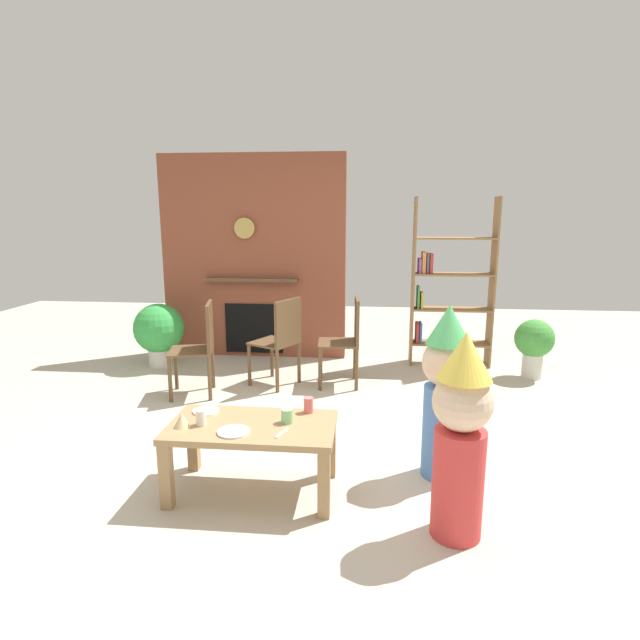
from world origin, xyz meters
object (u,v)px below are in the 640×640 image
Objects in this scene: coffee_table at (252,436)px; birthday_cake_slice at (182,420)px; dining_chair_left at (201,343)px; paper_cup_center at (201,418)px; child_in_pink at (446,388)px; bookshelf at (446,287)px; child_with_cone_hat at (461,431)px; paper_cup_near_right at (287,416)px; paper_plate_rear at (206,411)px; dining_chair_right at (347,336)px; potted_plant_short at (159,330)px; paper_plate_front at (233,432)px; potted_plant_tall at (534,342)px; paper_cup_near_left at (309,405)px; dining_chair_middle at (281,337)px.

birthday_cake_slice is at bearing -168.09° from coffee_table.
paper_cup_center is at bearing 96.00° from dining_chair_left.
child_in_pink is 2.50m from dining_chair_left.
bookshelf is 3.31m from child_with_cone_hat.
paper_plate_rear is at bearing 168.08° from paper_cup_near_right.
birthday_cake_slice is 1.64m from child_with_cone_hat.
child_with_cone_hat is 2.54m from dining_chair_right.
child_with_cone_hat is (0.99, -0.37, 0.11)m from paper_cup_near_right.
coffee_table is at bearing 72.45° from dining_chair_right.
dining_chair_left is 1.24× the size of potted_plant_short.
paper_cup_center is 0.08× the size of child_with_cone_hat.
paper_plate_front is 1.13× the size of paper_plate_rear.
dining_chair_right is 2.00m from potted_plant_tall.
paper_cup_center reaches higher than paper_plate_rear.
child_in_pink is at bearing -97.76° from bookshelf.
potted_plant_short reaches higher than coffee_table.
dining_chair_right is 1.24× the size of potted_plant_short.
potted_plant_tall is 4.11m from potted_plant_short.
child_in_pink is (1.52, 0.37, 0.11)m from paper_cup_center.
paper_cup_center is 0.11× the size of dining_chair_left.
bookshelf is 3.38m from coffee_table.
dining_chair_right is 1.42× the size of potted_plant_tall.
birthday_cake_slice is 2.91m from potted_plant_short.
child_with_cone_hat is 4.06m from potted_plant_short.
paper_plate_rear is at bearing 155.11° from coffee_table.
bookshelf is 19.00× the size of birthday_cake_slice.
dining_chair_right is at bearing 82.26° from paper_cup_near_right.
paper_cup_near_left is at bearing 22.93° from paper_cup_center.
child_in_pink reaches higher than paper_cup_near_right.
dining_chair_left is at bearing 117.77° from coffee_table.
potted_plant_short is (-2.86, 2.87, -0.18)m from child_with_cone_hat.
paper_plate_front is 1.99m from dining_chair_left.
paper_plate_front is at bearing 71.31° from dining_chair_right.
bookshelf is at bearing 65.46° from paper_cup_near_left.
birthday_cake_slice is at bearing 92.46° from dining_chair_left.
bookshelf is 1.42m from dining_chair_right.
child_with_cone_hat is at bearing -96.44° from bookshelf.
paper_plate_rear is 0.15× the size of child_with_cone_hat.
paper_plate_front is at bearing -148.58° from paper_cup_near_right.
dining_chair_right reaches higher than birthday_cake_slice.
coffee_table is 3.03m from potted_plant_short.
dining_chair_left is (-2.46, -1.26, -0.39)m from bookshelf.
dining_chair_middle is 1.59m from potted_plant_short.
potted_plant_tall is at bearing 42.98° from paper_cup_center.
bookshelf is 3.00× the size of potted_plant_tall.
potted_plant_tall is at bearing 47.96° from paper_cup_near_right.
paper_cup_near_left is 1.01× the size of birthday_cake_slice.
dining_chair_right reaches higher than paper_cup_near_left.
birthday_cake_slice is (-0.74, -0.31, -0.01)m from paper_cup_near_left.
potted_plant_tall is (0.87, -0.43, -0.51)m from bookshelf.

